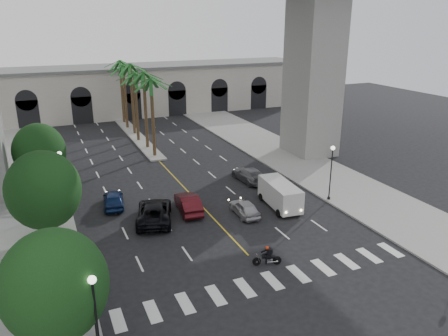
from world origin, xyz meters
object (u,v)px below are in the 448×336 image
lamp_post_right (331,168)px  car_e (113,199)px  car_a (245,208)px  car_d (249,174)px  lamp_post_left_far (62,175)px  pedestrian_b (24,261)px  pedestrian_a (30,311)px  cargo_van (280,194)px  traffic_signal_far (83,261)px  lamp_post_left_near (96,316)px  motorcycle_rider (268,256)px  car_b (188,203)px  car_c (154,212)px  traffic_signal_near (92,298)px

lamp_post_right → car_e: size_ratio=1.22×
car_a → car_d: car_d is taller
lamp_post_left_far → pedestrian_b: lamp_post_left_far is taller
lamp_post_right → car_a: size_ratio=1.36×
car_a → pedestrian_a: 19.13m
car_a → cargo_van: bearing=-174.8°
pedestrian_b → traffic_signal_far: bearing=-40.6°
lamp_post_left_near → pedestrian_b: size_ratio=2.91×
lamp_post_left_far → car_e: size_ratio=1.22×
cargo_van → pedestrian_a: size_ratio=3.49×
car_a → car_d: size_ratio=0.79×
motorcycle_rider → car_b: size_ratio=0.41×
car_a → car_e: size_ratio=0.90×
lamp_post_left_far → lamp_post_right: (22.80, -8.00, 0.00)m
car_c → lamp_post_right: bearing=-171.1°
lamp_post_left_near → car_c: (6.67, 15.27, -2.39)m
lamp_post_right → car_c: size_ratio=0.89×
traffic_signal_far → car_a: bearing=25.8°
lamp_post_right → car_d: (-4.52, 7.68, -2.50)m
car_a → cargo_van: 3.70m
pedestrian_b → car_d: bearing=34.5°
pedestrian_a → pedestrian_b: size_ratio=0.87×
pedestrian_a → car_b: bearing=17.8°
lamp_post_right → car_a: 9.02m
car_a → lamp_post_left_near: bearing=45.1°
traffic_signal_far → cargo_van: traffic_signal_far is taller
lamp_post_left_far → motorcycle_rider: lamp_post_left_far is taller
lamp_post_left_far → traffic_signal_near: size_ratio=1.47×
pedestrian_b → car_b: bearing=31.3°
car_e → pedestrian_b: size_ratio=2.39×
traffic_signal_near → car_b: (9.80, 13.42, -1.71)m
car_a → car_c: 7.75m
car_a → pedestrian_b: bearing=10.6°
car_e → car_b: bearing=156.4°
cargo_van → lamp_post_left_near: bearing=-137.9°
lamp_post_right → traffic_signal_near: bearing=-155.2°
traffic_signal_far → motorcycle_rider: traffic_signal_far is taller
car_c → car_e: bearing=-41.6°
traffic_signal_near → cargo_van: bearing=31.9°
lamp_post_left_far → traffic_signal_near: bearing=-89.7°
lamp_post_left_near → car_a: bearing=43.2°
car_a → cargo_van: cargo_van is taller
pedestrian_a → car_d: bearing=13.9°
car_a → car_b: bearing=-29.8°
traffic_signal_far → motorcycle_rider: 12.16m
cargo_van → traffic_signal_far: bearing=-153.5°
traffic_signal_far → lamp_post_left_far: bearing=90.4°
lamp_post_left_near → car_b: lamp_post_left_near is taller
car_e → motorcycle_rider: bearing=127.8°
lamp_post_right → motorcycle_rider: (-10.74, -7.67, -2.56)m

